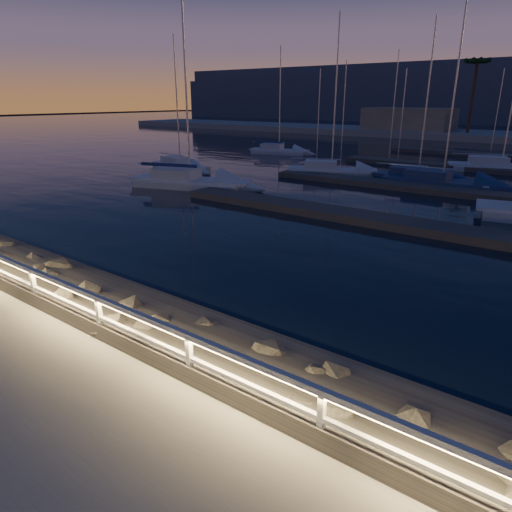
% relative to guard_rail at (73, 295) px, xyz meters
% --- Properties ---
extents(ground, '(400.00, 400.00, 0.00)m').
position_rel_guard_rail_xyz_m(ground, '(0.07, 0.00, -0.77)').
color(ground, gray).
rests_on(ground, ground).
extents(harbor_water, '(400.00, 440.00, 0.60)m').
position_rel_guard_rail_xyz_m(harbor_water, '(0.07, 31.22, -1.74)').
color(harbor_water, black).
rests_on(harbor_water, ground).
extents(guard_rail, '(44.11, 0.12, 1.06)m').
position_rel_guard_rail_xyz_m(guard_rail, '(0.00, 0.00, 0.00)').
color(guard_rail, white).
rests_on(guard_rail, ground).
extents(riprap, '(39.43, 3.10, 1.38)m').
position_rel_guard_rail_xyz_m(riprap, '(-7.37, 1.56, -1.00)').
color(riprap, '#635E55').
rests_on(riprap, ground).
extents(floating_docks, '(22.00, 36.00, 0.40)m').
position_rel_guard_rail_xyz_m(floating_docks, '(0.07, 32.50, -1.17)').
color(floating_docks, '#544C45').
rests_on(floating_docks, ground).
extents(palm_left, '(3.00, 3.00, 11.20)m').
position_rel_guard_rail_xyz_m(palm_left, '(-7.93, 72.00, 9.36)').
color(palm_left, brown).
rests_on(palm_left, ground).
extents(distant_hills, '(230.00, 37.50, 18.00)m').
position_rel_guard_rail_xyz_m(distant_hills, '(-22.06, 133.69, 3.96)').
color(distant_hills, '#3D475E').
rests_on(distant_hills, ground).
extents(sailboat_a, '(6.72, 2.97, 11.13)m').
position_rel_guard_rail_xyz_m(sailboat_a, '(-20.11, 22.84, -0.96)').
color(sailboat_a, silver).
rests_on(sailboat_a, ground).
extents(sailboat_b, '(8.96, 5.01, 14.73)m').
position_rel_guard_rail_xyz_m(sailboat_b, '(-13.57, 17.37, -0.90)').
color(sailboat_b, silver).
rests_on(sailboat_b, ground).
extents(sailboat_f, '(7.38, 4.80, 12.30)m').
position_rel_guard_rail_xyz_m(sailboat_f, '(-8.19, 28.43, -0.95)').
color(sailboat_f, silver).
rests_on(sailboat_f, ground).
extents(sailboat_g, '(8.32, 2.69, 14.00)m').
position_rel_guard_rail_xyz_m(sailboat_g, '(0.79, 28.10, -0.94)').
color(sailboat_g, navy).
rests_on(sailboat_g, ground).
extents(sailboat_i, '(6.93, 3.56, 11.44)m').
position_rel_guard_rail_xyz_m(sailboat_i, '(-20.11, 38.20, -0.95)').
color(sailboat_i, silver).
rests_on(sailboat_i, ground).
extents(sailboat_j, '(6.95, 2.86, 11.50)m').
position_rel_guard_rail_xyz_m(sailboat_j, '(-1.39, 29.59, -0.97)').
color(sailboat_j, navy).
rests_on(sailboat_j, ground).
extents(sailboat_k, '(8.88, 5.15, 14.57)m').
position_rel_guard_rail_xyz_m(sailboat_k, '(2.57, 39.20, -0.93)').
color(sailboat_k, silver).
rests_on(sailboat_k, ground).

